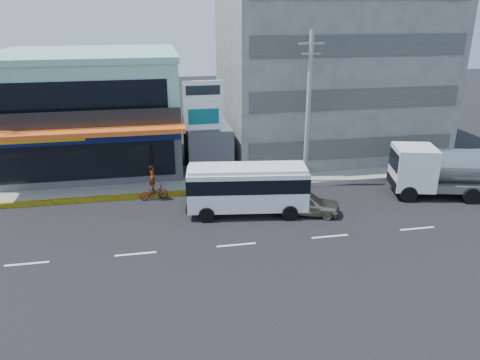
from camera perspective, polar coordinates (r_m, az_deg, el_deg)
name	(u,v)px	position (r m, az deg, el deg)	size (l,w,h in m)	color
ground	(236,245)	(23.89, -0.46, -7.92)	(120.00, 120.00, 0.00)	black
sidewalk	(282,174)	(33.35, 5.11, 0.78)	(70.00, 5.00, 0.30)	gray
shop_building	(93,114)	(35.65, -17.51, 7.65)	(12.40, 11.70, 8.00)	#414045
concrete_building	(327,64)	(38.46, 10.59, 13.68)	(16.00, 12.00, 14.00)	gray
gap_structure	(207,146)	(34.26, -4.04, 4.17)	(3.00, 6.00, 3.50)	#414045
satellite_dish	(208,125)	(32.83, -3.91, 6.75)	(1.50, 1.50, 0.15)	slate
billboard	(203,111)	(30.72, -4.49, 8.36)	(2.60, 0.18, 6.90)	gray
utility_pole_near	(308,110)	(30.34, 8.31, 8.48)	(1.60, 0.30, 10.00)	#999993
minibus	(247,186)	(26.67, 0.90, -0.71)	(7.10, 3.13, 2.87)	white
sedan	(305,203)	(27.29, 7.97, -2.79)	(1.57, 3.91, 1.33)	tan
tanker_truck	(454,171)	(32.03, 24.59, 1.06)	(8.43, 4.32, 3.19)	white
motorcycle_rider	(153,188)	(29.46, -10.52, -0.99)	(1.82, 0.86, 2.24)	#560C1C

